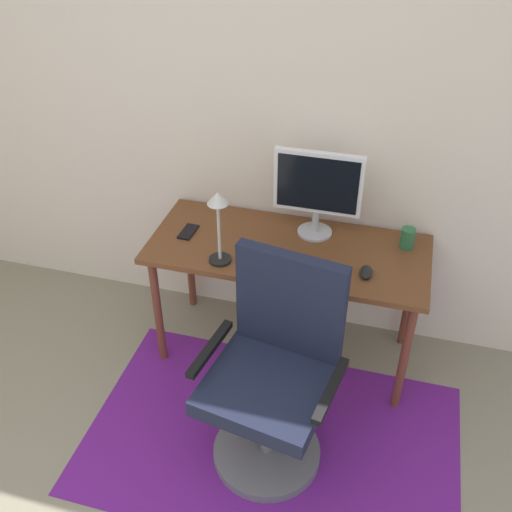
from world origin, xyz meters
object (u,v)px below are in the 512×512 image
object	(u,v)px
desk	(288,259)
cell_phone	(188,232)
office_chair	(274,381)
coffee_cup	(407,238)
desk_lamp	(218,215)
keyboard	(298,268)
computer_mouse	(366,272)
monitor	(318,187)

from	to	relation	value
desk	cell_phone	distance (m)	0.54
desk	office_chair	size ratio (longest dim) A/B	1.37
office_chair	coffee_cup	bearing A→B (deg)	68.61
desk	desk_lamp	world-z (taller)	desk_lamp
desk	coffee_cup	xyz separation A→B (m)	(0.57, 0.16, 0.13)
cell_phone	office_chair	distance (m)	0.93
desk	coffee_cup	world-z (taller)	coffee_cup
keyboard	computer_mouse	size ratio (longest dim) A/B	4.13
office_chair	monitor	bearing A→B (deg)	98.53
monitor	desk_lamp	distance (m)	0.54
cell_phone	computer_mouse	bearing A→B (deg)	-4.39
cell_phone	office_chair	world-z (taller)	office_chair
computer_mouse	desk_lamp	xyz separation A→B (m)	(-0.70, -0.07, 0.25)
desk	monitor	distance (m)	0.40
cell_phone	office_chair	xyz separation A→B (m)	(0.62, -0.64, -0.27)
monitor	desk_lamp	world-z (taller)	monitor
office_chair	desk	bearing A→B (deg)	107.49
keyboard	cell_phone	bearing A→B (deg)	165.25
keyboard	coffee_cup	world-z (taller)	coffee_cup
coffee_cup	desk_lamp	bearing A→B (deg)	-157.55
monitor	keyboard	bearing A→B (deg)	-92.78
computer_mouse	coffee_cup	distance (m)	0.33
computer_mouse	cell_phone	distance (m)	0.94
computer_mouse	desk_lamp	distance (m)	0.74
desk	office_chair	bearing A→B (deg)	-82.06
desk_lamp	monitor	bearing A→B (deg)	42.22
keyboard	desk	bearing A→B (deg)	117.12
keyboard	desk_lamp	bearing A→B (deg)	-175.80
monitor	keyboard	size ratio (longest dim) A/B	1.07
desk	keyboard	size ratio (longest dim) A/B	3.28
office_chair	desk_lamp	bearing A→B (deg)	140.25
desk	computer_mouse	xyz separation A→B (m)	(0.40, -0.13, 0.09)
computer_mouse	desk_lamp	bearing A→B (deg)	-174.02
monitor	coffee_cup	size ratio (longest dim) A/B	4.27
keyboard	cell_phone	size ratio (longest dim) A/B	3.07
keyboard	computer_mouse	distance (m)	0.32
computer_mouse	cell_phone	world-z (taller)	computer_mouse
cell_phone	office_chair	size ratio (longest dim) A/B	0.14
desk	cell_phone	xyz separation A→B (m)	(-0.53, -0.01, 0.08)
monitor	keyboard	distance (m)	0.43
computer_mouse	monitor	bearing A→B (deg)	136.04
desk	coffee_cup	size ratio (longest dim) A/B	13.08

